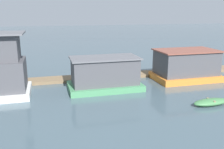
# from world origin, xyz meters

# --- Properties ---
(ground_plane) EXTENTS (200.00, 200.00, 0.00)m
(ground_plane) POSITION_xyz_m (0.00, 0.00, 0.00)
(ground_plane) COLOR #475B66
(dock_walkway) EXTENTS (33.80, 1.93, 0.30)m
(dock_walkway) POSITION_xyz_m (0.00, 3.12, 0.15)
(dock_walkway) COLOR #846B4C
(dock_walkway) RESTS_ON ground_plane
(houseboat_green) EXTENTS (6.37, 3.58, 2.86)m
(houseboat_green) POSITION_xyz_m (-0.53, -0.52, 1.35)
(houseboat_green) COLOR #4C9360
(houseboat_green) RESTS_ON ground_plane
(houseboat_orange) EXTENTS (6.24, 3.92, 3.02)m
(houseboat_orange) POSITION_xyz_m (7.99, 0.41, 1.45)
(houseboat_orange) COLOR orange
(houseboat_orange) RESTS_ON ground_plane
(dinghy_green) EXTENTS (2.90, 1.20, 0.48)m
(dinghy_green) POSITION_xyz_m (6.06, -6.38, 0.24)
(dinghy_green) COLOR #47844C
(dinghy_green) RESTS_ON ground_plane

